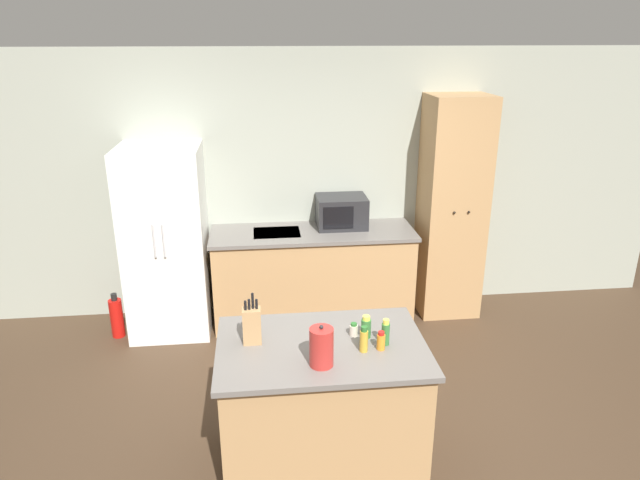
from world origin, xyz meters
TOP-DOWN VIEW (x-y plane):
  - ground_plane at (0.00, 0.00)m, footprint 14.00×14.00m
  - wall_back at (0.00, 2.33)m, footprint 7.20×0.06m
  - refrigerator at (-1.44, 1.95)m, footprint 0.73×0.72m
  - back_counter at (-0.07, 1.99)m, footprint 1.95×0.67m
  - pantry_cabinet at (1.31, 2.04)m, footprint 0.58×0.54m
  - kitchen_island at (-0.22, -0.07)m, footprint 1.30×0.88m
  - microwave at (0.22, 2.09)m, footprint 0.48×0.38m
  - knife_block at (-0.65, 0.01)m, footprint 0.11×0.09m
  - spice_bottle_tall_dark at (0.03, -0.09)m, footprint 0.04×0.04m
  - spice_bottle_short_red at (0.02, -0.17)m, footprint 0.05×0.05m
  - spice_bottle_amber_oil at (0.07, -0.01)m, footprint 0.06×0.06m
  - spice_bottle_green_herb at (-0.01, 0.02)m, footprint 0.05×0.05m
  - spice_bottle_pale_salt at (0.13, -0.16)m, footprint 0.05×0.05m
  - spice_bottle_orange_cap at (0.17, -0.11)m, footprint 0.05×0.05m
  - kettle at (-0.25, -0.30)m, footprint 0.14×0.14m
  - fire_extinguisher at (-1.95, 1.83)m, footprint 0.12×0.12m

SIDE VIEW (x-z plane):
  - ground_plane at x=0.00m, z-range 0.00..0.00m
  - fire_extinguisher at x=-1.95m, z-range -0.03..0.41m
  - kitchen_island at x=-0.22m, z-range 0.00..0.90m
  - back_counter at x=-0.07m, z-range 0.00..0.93m
  - refrigerator at x=-1.44m, z-range 0.00..1.78m
  - spice_bottle_tall_dark at x=0.03m, z-range 0.90..0.98m
  - spice_bottle_green_herb at x=-0.01m, z-range 0.90..0.98m
  - spice_bottle_pale_salt at x=0.13m, z-range 0.90..1.02m
  - spice_bottle_amber_oil at x=0.07m, z-range 0.90..1.04m
  - spice_bottle_short_red at x=0.02m, z-range 0.89..1.06m
  - spice_bottle_orange_cap at x=0.17m, z-range 0.89..1.07m
  - kettle at x=-0.25m, z-range 0.89..1.15m
  - knife_block at x=-0.65m, z-range 0.85..1.19m
  - microwave at x=0.22m, z-range 0.93..1.23m
  - pantry_cabinet at x=1.31m, z-range 0.00..2.18m
  - wall_back at x=0.00m, z-range 0.00..2.60m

